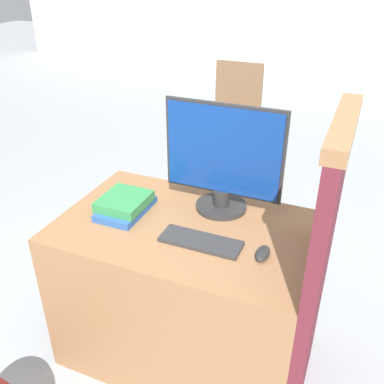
# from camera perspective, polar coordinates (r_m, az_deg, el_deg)

# --- Properties ---
(desk) EXTENTS (1.10, 0.71, 0.74)m
(desk) POSITION_cam_1_polar(r_m,az_deg,el_deg) (2.09, -0.84, -13.01)
(desk) COLOR #8C603D
(desk) RESTS_ON ground_plane
(carrel_divider) EXTENTS (0.07, 0.55, 1.33)m
(carrel_divider) POSITION_cam_1_polar(r_m,az_deg,el_deg) (1.73, 16.18, -11.54)
(carrel_divider) COLOR #5B1E28
(carrel_divider) RESTS_ON ground_plane
(monitor) EXTENTS (0.54, 0.24, 0.50)m
(monitor) POSITION_cam_1_polar(r_m,az_deg,el_deg) (1.87, 4.16, 4.36)
(monitor) COLOR #282828
(monitor) RESTS_ON desk
(keyboard) EXTENTS (0.34, 0.12, 0.02)m
(keyboard) POSITION_cam_1_polar(r_m,az_deg,el_deg) (1.75, 1.18, -6.61)
(keyboard) COLOR #2D2D2D
(keyboard) RESTS_ON desk
(mouse) EXTENTS (0.05, 0.11, 0.03)m
(mouse) POSITION_cam_1_polar(r_m,az_deg,el_deg) (1.69, 9.41, -8.07)
(mouse) COLOR #262626
(mouse) RESTS_ON desk
(book_stack) EXTENTS (0.20, 0.27, 0.08)m
(book_stack) POSITION_cam_1_polar(r_m,az_deg,el_deg) (1.96, -8.94, -1.66)
(book_stack) COLOR #285199
(book_stack) RESTS_ON desk
(far_chair) EXTENTS (0.44, 0.44, 0.94)m
(far_chair) POSITION_cam_1_polar(r_m,az_deg,el_deg) (4.03, 5.60, 10.66)
(far_chair) COLOR brown
(far_chair) RESTS_ON ground_plane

